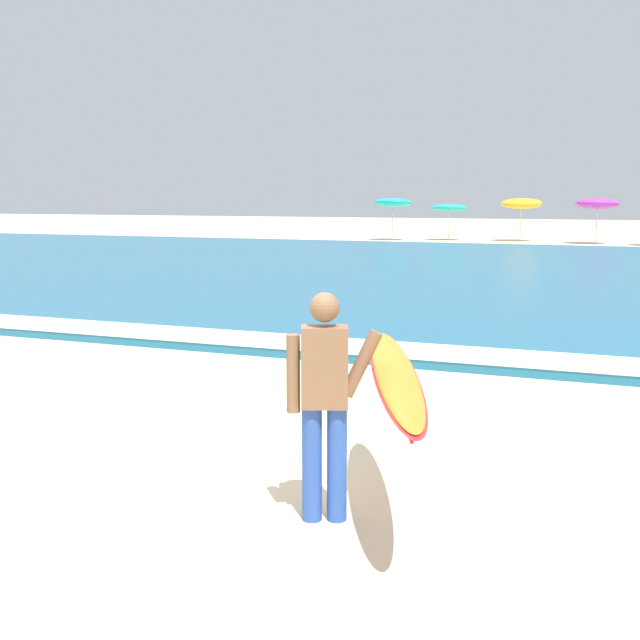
{
  "coord_description": "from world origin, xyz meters",
  "views": [
    {
      "loc": [
        3.04,
        -5.78,
        2.41
      ],
      "look_at": [
        0.06,
        1.95,
        1.1
      ],
      "focal_mm": 43.86,
      "sensor_mm": 36.0,
      "label": 1
    }
  ],
  "objects_px": {
    "beach_umbrella_3": "(598,204)",
    "surfer_with_board": "(360,386)",
    "beach_umbrella_0": "(393,203)",
    "beach_umbrella_2": "(521,204)",
    "beach_umbrella_1": "(449,208)"
  },
  "relations": [
    {
      "from": "beach_umbrella_1",
      "to": "beach_umbrella_2",
      "type": "bearing_deg",
      "value": 5.58
    },
    {
      "from": "surfer_with_board",
      "to": "beach_umbrella_2",
      "type": "distance_m",
      "value": 38.35
    },
    {
      "from": "beach_umbrella_0",
      "to": "beach_umbrella_2",
      "type": "bearing_deg",
      "value": 12.85
    },
    {
      "from": "beach_umbrella_2",
      "to": "beach_umbrella_3",
      "type": "height_order",
      "value": "beach_umbrella_3"
    },
    {
      "from": "beach_umbrella_3",
      "to": "beach_umbrella_0",
      "type": "bearing_deg",
      "value": -178.19
    },
    {
      "from": "beach_umbrella_0",
      "to": "beach_umbrella_3",
      "type": "relative_size",
      "value": 1.0
    },
    {
      "from": "surfer_with_board",
      "to": "beach_umbrella_0",
      "type": "relative_size",
      "value": 1.08
    },
    {
      "from": "surfer_with_board",
      "to": "beach_umbrella_0",
      "type": "height_order",
      "value": "beach_umbrella_0"
    },
    {
      "from": "surfer_with_board",
      "to": "beach_umbrella_2",
      "type": "relative_size",
      "value": 1.09
    },
    {
      "from": "beach_umbrella_1",
      "to": "beach_umbrella_2",
      "type": "height_order",
      "value": "beach_umbrella_2"
    },
    {
      "from": "beach_umbrella_3",
      "to": "surfer_with_board",
      "type": "bearing_deg",
      "value": -90.75
    },
    {
      "from": "beach_umbrella_1",
      "to": "beach_umbrella_2",
      "type": "xyz_separation_m",
      "value": [
        3.83,
        0.37,
        0.24
      ]
    },
    {
      "from": "beach_umbrella_1",
      "to": "beach_umbrella_3",
      "type": "bearing_deg",
      "value": -6.09
    },
    {
      "from": "beach_umbrella_1",
      "to": "beach_umbrella_2",
      "type": "distance_m",
      "value": 3.85
    },
    {
      "from": "beach_umbrella_0",
      "to": "beach_umbrella_3",
      "type": "bearing_deg",
      "value": 1.81
    }
  ]
}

